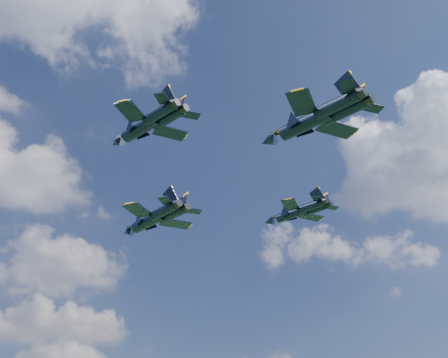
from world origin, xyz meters
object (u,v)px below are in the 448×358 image
Objects in this scene: jet_left at (139,129)px; jet_slot at (302,124)px; jet_lead at (147,222)px; jet_right at (290,214)px.

jet_slot is at bearing -46.10° from jet_left.
jet_slot is at bearing -90.53° from jet_lead.
jet_right is (22.97, -9.86, 1.84)m from jet_lead.
jet_left is at bearing 133.79° from jet_slot.
jet_left is 21.98m from jet_slot.
jet_lead is 26.20m from jet_left.
jet_lead is 1.26× the size of jet_right.
jet_lead is 0.99× the size of jet_slot.
jet_lead is at bearing 132.73° from jet_right.
jet_lead is 25.07m from jet_right.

